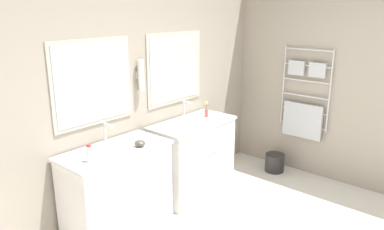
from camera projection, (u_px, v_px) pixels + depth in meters
The scene contains 11 objects.
wall_back at pixel (140, 87), 3.92m from camera, with size 5.42×0.14×2.60m.
wall_right at pixel (325, 77), 4.58m from camera, with size 0.13×4.24×2.60m.
vanity_left at pixel (120, 192), 3.52m from camera, with size 1.02×0.57×0.87m.
vanity_right at pixel (195, 158), 4.32m from camera, with size 1.02×0.57×0.87m.
faucet_left at pixel (106, 134), 3.46m from camera, with size 0.17×0.14×0.22m.
faucet_right at pixel (185, 110), 4.27m from camera, with size 0.17×0.14×0.22m.
toiletry_bottle at pixel (89, 154), 3.11m from camera, with size 0.06×0.06×0.16m.
amenity_bowl at pixel (140, 143), 3.47m from camera, with size 0.10×0.10×0.06m.
flower_vase at pixel (206, 110), 4.39m from camera, with size 0.05×0.05×0.19m.
soap_dish at pixel (188, 127), 3.98m from camera, with size 0.12×0.08×0.04m.
waste_bin at pixel (275, 162), 4.99m from camera, with size 0.25×0.25×0.24m.
Camera 1 is at (-2.56, -0.73, 2.13)m, focal length 35.00 mm.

